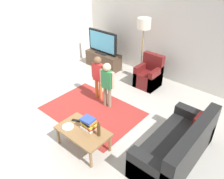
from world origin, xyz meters
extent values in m
plane|color=#B2ADA3|center=(0.00, 0.00, 0.00)|extent=(7.80, 7.80, 0.00)
cube|color=silver|center=(0.00, 3.00, 1.35)|extent=(6.00, 0.12, 2.70)
cube|color=silver|center=(-3.00, 0.00, 1.35)|extent=(0.12, 6.00, 2.70)
cube|color=#9E2D28|center=(-0.41, 0.35, 0.00)|extent=(2.20, 1.60, 0.01)
cube|color=#4C3828|center=(-1.84, 2.30, 0.25)|extent=(1.20, 0.44, 0.50)
cube|color=black|center=(-1.84, 2.25, 0.10)|extent=(1.10, 0.32, 0.03)
cube|color=black|center=(-1.84, 2.28, 0.52)|extent=(0.44, 0.28, 0.03)
cube|color=black|center=(-1.84, 2.28, 0.87)|extent=(1.10, 0.07, 0.68)
cube|color=#59B2D8|center=(-1.84, 2.24, 0.87)|extent=(1.00, 0.01, 0.58)
cube|color=black|center=(1.71, 0.32, 0.21)|extent=(0.80, 1.80, 0.42)
cube|color=black|center=(2.01, 0.32, 0.43)|extent=(0.20, 1.80, 0.86)
cube|color=black|center=(1.71, -0.48, 0.30)|extent=(0.80, 0.20, 0.60)
cube|color=black|center=(1.71, 1.12, 0.30)|extent=(0.80, 0.20, 0.60)
cube|color=#B22823|center=(1.86, 0.87, 0.56)|extent=(0.10, 0.32, 0.32)
cube|color=maroon|center=(-0.07, 2.20, 0.21)|extent=(0.60, 0.60, 0.42)
cube|color=maroon|center=(-0.07, 2.42, 0.45)|extent=(0.60, 0.16, 0.90)
cube|color=maroon|center=(-0.31, 2.20, 0.30)|extent=(0.12, 0.60, 0.60)
cube|color=maroon|center=(0.17, 2.20, 0.30)|extent=(0.12, 0.60, 0.60)
cylinder|color=#262626|center=(-0.48, 2.45, 0.01)|extent=(0.28, 0.28, 0.02)
cylinder|color=#99844C|center=(-0.48, 2.45, 0.76)|extent=(0.03, 0.03, 1.50)
cylinder|color=silver|center=(-0.48, 2.45, 1.64)|extent=(0.36, 0.36, 0.28)
cylinder|color=orange|center=(-0.76, 0.88, 0.26)|extent=(0.09, 0.09, 0.52)
cylinder|color=orange|center=(-0.64, 0.89, 0.26)|extent=(0.09, 0.09, 0.52)
cube|color=red|center=(-0.70, 0.89, 0.74)|extent=(0.26, 0.16, 0.44)
sphere|color=brown|center=(-0.70, 0.89, 1.05)|extent=(0.18, 0.18, 0.18)
cylinder|color=brown|center=(-0.86, 0.87, 0.76)|extent=(0.07, 0.07, 0.40)
cylinder|color=brown|center=(-0.55, 0.90, 0.76)|extent=(0.07, 0.07, 0.40)
cylinder|color=gray|center=(-0.34, 0.74, 0.26)|extent=(0.09, 0.09, 0.52)
cylinder|color=gray|center=(-0.22, 0.76, 0.26)|extent=(0.09, 0.09, 0.52)
cube|color=#338C4C|center=(-0.28, 0.75, 0.74)|extent=(0.26, 0.17, 0.44)
sphere|color=beige|center=(-0.28, 0.75, 1.05)|extent=(0.18, 0.18, 0.18)
cylinder|color=beige|center=(-0.43, 0.73, 0.76)|extent=(0.07, 0.07, 0.40)
cylinder|color=beige|center=(-0.12, 0.77, 0.76)|extent=(0.07, 0.07, 0.40)
cube|color=olive|center=(0.29, -0.56, 0.40)|extent=(1.00, 0.60, 0.04)
cylinder|color=olive|center=(-0.16, -0.81, 0.19)|extent=(0.05, 0.05, 0.38)
cylinder|color=olive|center=(0.74, -0.81, 0.19)|extent=(0.05, 0.05, 0.38)
cylinder|color=olive|center=(-0.16, -0.31, 0.19)|extent=(0.05, 0.05, 0.38)
cylinder|color=olive|center=(0.74, -0.31, 0.19)|extent=(0.05, 0.05, 0.38)
cube|color=white|center=(0.33, -0.45, 0.44)|extent=(0.28, 0.21, 0.04)
cube|color=red|center=(0.35, -0.45, 0.48)|extent=(0.26, 0.20, 0.04)
cube|color=yellow|center=(0.33, -0.45, 0.52)|extent=(0.28, 0.19, 0.04)
cube|color=black|center=(0.33, -0.45, 0.55)|extent=(0.25, 0.20, 0.03)
cube|color=orange|center=(0.34, -0.44, 0.58)|extent=(0.24, 0.18, 0.04)
cube|color=#334CA5|center=(0.33, -0.45, 0.62)|extent=(0.25, 0.22, 0.04)
cylinder|color=#4C3319|center=(0.61, -0.46, 0.55)|extent=(0.06, 0.06, 0.25)
cylinder|color=#4C3319|center=(0.61, -0.46, 0.70)|extent=(0.02, 0.02, 0.06)
cube|color=black|center=(-0.01, -0.46, 0.43)|extent=(0.17, 0.12, 0.02)
cylinder|color=white|center=(0.01, -0.68, 0.43)|extent=(0.22, 0.22, 0.02)
cube|color=silver|center=(0.03, -0.68, 0.44)|extent=(0.15, 0.06, 0.01)
camera|label=1|loc=(2.75, -2.58, 3.23)|focal=35.86mm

